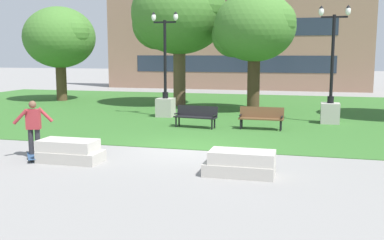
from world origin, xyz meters
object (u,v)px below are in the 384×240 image
(lamp_post_left, at_px, (165,96))
(person_skateboarder, at_px, (34,125))
(concrete_block_center, at_px, (70,151))
(lamp_post_center, at_px, (331,100))
(concrete_block_left, at_px, (241,164))
(skateboard, at_px, (31,157))
(park_bench_near_right, at_px, (261,117))
(park_bench_near_left, at_px, (196,115))

(lamp_post_left, bearing_deg, person_skateboarder, -97.24)
(concrete_block_center, distance_m, lamp_post_center, 11.97)
(person_skateboarder, xyz_separation_m, lamp_post_left, (1.17, 9.20, 0.07))
(person_skateboarder, bearing_deg, concrete_block_center, -10.71)
(concrete_block_center, bearing_deg, lamp_post_left, 90.85)
(concrete_block_left, bearing_deg, lamp_post_left, 117.90)
(concrete_block_center, xyz_separation_m, lamp_post_left, (-0.14, 9.45, 0.73))
(skateboard, xyz_separation_m, park_bench_near_right, (5.99, 6.98, 0.45))
(concrete_block_left, bearing_deg, concrete_block_center, 177.50)
(person_skateboarder, relative_size, skateboard, 1.82)
(concrete_block_center, distance_m, person_skateboarder, 1.49)
(person_skateboarder, height_order, lamp_post_center, lamp_post_center)
(skateboard, relative_size, lamp_post_left, 0.19)
(lamp_post_center, height_order, lamp_post_left, lamp_post_center)
(lamp_post_center, relative_size, lamp_post_left, 1.02)
(concrete_block_center, distance_m, park_bench_near_right, 8.38)
(concrete_block_left, distance_m, person_skateboarder, 6.34)
(person_skateboarder, xyz_separation_m, park_bench_near_left, (3.40, 6.42, -0.43))
(concrete_block_center, xyz_separation_m, concrete_block_left, (4.98, -0.22, 0.00))
(skateboard, distance_m, park_bench_near_right, 9.21)
(park_bench_near_right, xyz_separation_m, lamp_post_center, (2.79, 2.35, 0.52))
(skateboard, height_order, park_bench_near_left, park_bench_near_left)
(lamp_post_center, bearing_deg, park_bench_near_right, -139.87)
(park_bench_near_left, xyz_separation_m, lamp_post_center, (5.48, 2.57, 0.52))
(concrete_block_left, relative_size, park_bench_near_left, 0.97)
(person_skateboarder, relative_size, lamp_post_center, 0.33)
(park_bench_near_left, bearing_deg, lamp_post_left, 128.82)
(concrete_block_left, distance_m, park_bench_near_right, 7.11)
(concrete_block_center, distance_m, concrete_block_left, 4.98)
(park_bench_near_left, relative_size, lamp_post_left, 0.37)
(concrete_block_center, xyz_separation_m, park_bench_near_left, (2.10, 6.67, 0.23))
(concrete_block_center, height_order, person_skateboarder, person_skateboarder)
(person_skateboarder, xyz_separation_m, park_bench_near_right, (6.09, 6.64, -0.43))
(person_skateboarder, distance_m, park_bench_near_right, 9.02)
(concrete_block_left, bearing_deg, skateboard, 178.88)
(lamp_post_center, bearing_deg, lamp_post_left, 178.44)
(concrete_block_left, height_order, lamp_post_left, lamp_post_left)
(person_skateboarder, bearing_deg, lamp_post_left, 82.76)
(concrete_block_left, xyz_separation_m, lamp_post_left, (-5.12, 9.66, 0.73))
(concrete_block_left, distance_m, lamp_post_left, 10.96)
(park_bench_near_left, bearing_deg, lamp_post_center, 25.12)
(concrete_block_left, height_order, park_bench_near_left, park_bench_near_left)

